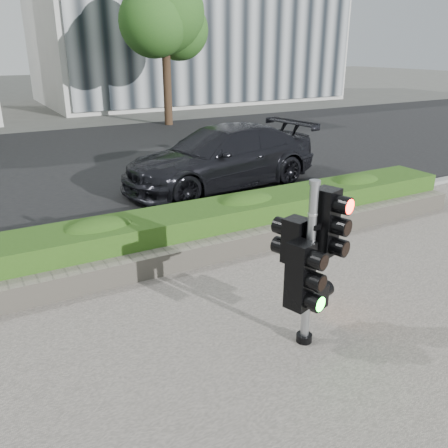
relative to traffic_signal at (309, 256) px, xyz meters
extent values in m
plane|color=#51514C|center=(-0.32, 0.62, -1.12)|extent=(120.00, 120.00, 0.00)
cube|color=black|center=(-0.32, 10.62, -1.11)|extent=(60.00, 13.00, 0.02)
cube|color=gray|center=(-0.32, 3.77, -1.06)|extent=(60.00, 0.25, 0.12)
cube|color=gray|center=(-0.32, 2.52, -0.92)|extent=(12.00, 0.32, 0.34)
cube|color=#52882A|center=(-0.32, 3.17, -0.75)|extent=(12.00, 1.00, 0.68)
cube|color=#B7B7B2|center=(10.68, 25.62, 4.88)|extent=(18.00, 10.00, 12.00)
cylinder|color=black|center=(5.18, 16.12, 0.67)|extent=(0.36, 0.36, 3.58)
sphere|color=#154C1B|center=(5.18, 16.12, 3.48)|extent=(3.33, 3.33, 3.33)
sphere|color=#154C1B|center=(5.94, 16.44, 2.84)|extent=(2.56, 2.56, 2.56)
sphere|color=#154C1B|center=(4.54, 15.73, 3.10)|extent=(2.82, 2.82, 2.82)
cylinder|color=black|center=(-0.02, -0.04, -1.05)|extent=(0.19, 0.19, 0.09)
cylinder|color=gray|center=(-0.02, -0.04, -0.13)|extent=(0.10, 0.10, 1.93)
cylinder|color=gray|center=(-0.02, -0.04, 0.86)|extent=(0.12, 0.12, 0.05)
cube|color=#FF1107|center=(0.20, 0.00, 0.37)|extent=(0.31, 0.31, 0.77)
cube|color=#14E51E|center=(-0.22, -0.13, -0.13)|extent=(0.31, 0.31, 0.77)
cube|color=black|center=(-0.05, 0.18, 0.13)|extent=(0.31, 0.31, 0.53)
cube|color=orange|center=(0.17, 0.05, -0.58)|extent=(0.31, 0.31, 0.28)
imported|color=black|center=(2.39, 6.29, -0.36)|extent=(5.33, 2.71, 1.48)
camera|label=1|loc=(-3.20, -3.73, 2.20)|focal=38.00mm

